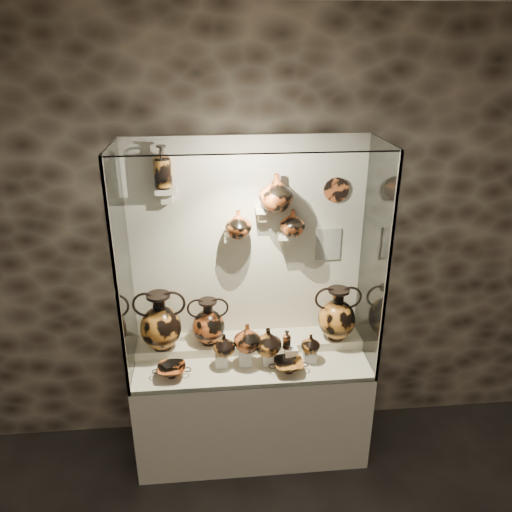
{
  "coord_description": "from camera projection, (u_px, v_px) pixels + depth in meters",
  "views": [
    {
      "loc": [
        -0.26,
        -0.86,
        2.96
      ],
      "look_at": [
        0.04,
        2.23,
        1.63
      ],
      "focal_mm": 35.0,
      "sensor_mm": 36.0,
      "label": 1
    }
  ],
  "objects": [
    {
      "name": "jug_c",
      "position": [
        268.0,
        341.0,
        3.52
      ],
      "size": [
        0.25,
        0.25,
        0.2
      ],
      "primitive_type": "imported",
      "rotation": [
        0.0,
        0.0,
        0.34
      ],
      "color": "#B96C23",
      "rests_on": "pedestal_c"
    },
    {
      "name": "back_panel",
      "position": [
        247.0,
        246.0,
        3.63
      ],
      "size": [
        1.7,
        0.03,
        1.6
      ],
      "primitive_type": "cube",
      "color": "beige",
      "rests_on": "plinth"
    },
    {
      "name": "bracket_cc",
      "position": [
        287.0,
        235.0,
        3.54
      ],
      "size": [
        0.14,
        0.12,
        0.04
      ],
      "primitive_type": "cube",
      "color": "beige",
      "rests_on": "back_panel"
    },
    {
      "name": "jug_b",
      "position": [
        247.0,
        337.0,
        3.49
      ],
      "size": [
        0.25,
        0.25,
        0.2
      ],
      "primitive_type": "imported",
      "rotation": [
        0.0,
        0.0,
        0.33
      ],
      "color": "#B54E1F",
      "rests_on": "pedestal_b"
    },
    {
      "name": "bracket_ca",
      "position": [
        234.0,
        237.0,
        3.51
      ],
      "size": [
        0.14,
        0.12,
        0.04
      ],
      "primitive_type": "cube",
      "color": "beige",
      "rests_on": "back_panel"
    },
    {
      "name": "frame_post_right",
      "position": [
        387.0,
        277.0,
        3.15
      ],
      "size": [
        0.02,
        0.02,
        1.6
      ],
      "primitive_type": "cube",
      "color": "gray",
      "rests_on": "plinth"
    },
    {
      "name": "kylix_right",
      "position": [
        288.0,
        365.0,
        3.49
      ],
      "size": [
        0.33,
        0.31,
        0.11
      ],
      "primitive_type": null,
      "rotation": [
        0.0,
        0.0,
        -0.36
      ],
      "color": "#B96C23",
      "rests_on": "front_tier"
    },
    {
      "name": "bracket_cb",
      "position": [
        262.0,
        209.0,
        3.45
      ],
      "size": [
        0.1,
        0.12,
        0.04
      ],
      "primitive_type": "cube",
      "color": "beige",
      "rests_on": "back_panel"
    },
    {
      "name": "wall_back",
      "position": [
        247.0,
        246.0,
        3.63
      ],
      "size": [
        5.0,
        0.02,
        3.2
      ],
      "primitive_type": "cube",
      "color": "#2C231B",
      "rests_on": "ground"
    },
    {
      "name": "glass_right",
      "position": [
        374.0,
        259.0,
        3.41
      ],
      "size": [
        0.01,
        0.6,
        1.6
      ],
      "primitive_type": "cube",
      "color": "white",
      "rests_on": "plinth"
    },
    {
      "name": "ovoid_vase_a",
      "position": [
        238.0,
        224.0,
        3.43
      ],
      "size": [
        0.22,
        0.22,
        0.19
      ],
      "primitive_type": "imported",
      "rotation": [
        0.0,
        0.0,
        -0.25
      ],
      "color": "#B54E1F",
      "rests_on": "bracket_ca"
    },
    {
      "name": "info_placard",
      "position": [
        328.0,
        244.0,
        3.66
      ],
      "size": [
        0.18,
        0.01,
        0.24
      ],
      "primitive_type": "cube",
      "color": "beige",
      "rests_on": "back_panel"
    },
    {
      "name": "amphora_right",
      "position": [
        337.0,
        314.0,
        3.7
      ],
      "size": [
        0.42,
        0.42,
        0.42
      ],
      "primitive_type": null,
      "rotation": [
        0.0,
        0.0,
        0.32
      ],
      "color": "#B96C23",
      "rests_on": "rear_tier"
    },
    {
      "name": "wall_plate",
      "position": [
        336.0,
        190.0,
        3.5
      ],
      "size": [
        0.18,
        0.02,
        0.18
      ],
      "primitive_type": "cylinder",
      "rotation": [
        1.57,
        0.0,
        0.0
      ],
      "color": "#AF4F22",
      "rests_on": "back_panel"
    },
    {
      "name": "ovoid_vase_b",
      "position": [
        276.0,
        192.0,
        3.34
      ],
      "size": [
        0.28,
        0.28,
        0.25
      ],
      "primitive_type": "imported",
      "rotation": [
        0.0,
        0.0,
        0.19
      ],
      "color": "#B54E1F",
      "rests_on": "bracket_cb"
    },
    {
      "name": "bracket_ul",
      "position": [
        166.0,
        191.0,
        3.33
      ],
      "size": [
        0.14,
        0.12,
        0.04
      ],
      "primitive_type": "cube",
      "color": "beige",
      "rests_on": "back_panel"
    },
    {
      "name": "pedestal_c",
      "position": [
        269.0,
        357.0,
        3.59
      ],
      "size": [
        0.09,
        0.09,
        0.09
      ],
      "primitive_type": "cube",
      "color": "silver",
      "rests_on": "front_tier"
    },
    {
      "name": "lekythos_tall",
      "position": [
        162.0,
        165.0,
        3.25
      ],
      "size": [
        0.17,
        0.17,
        0.32
      ],
      "primitive_type": null,
      "rotation": [
        0.0,
        0.0,
        0.42
      ],
      "color": "#B96C23",
      "rests_on": "bracket_ul"
    },
    {
      "name": "ovoid_vase_c",
      "position": [
        293.0,
        222.0,
        3.47
      ],
      "size": [
        0.21,
        0.21,
        0.18
      ],
      "primitive_type": "imported",
      "rotation": [
        0.0,
        0.0,
        -0.2
      ],
      "color": "#B54E1F",
      "rests_on": "bracket_cc"
    },
    {
      "name": "amphora_mid",
      "position": [
        208.0,
        322.0,
        3.65
      ],
      "size": [
        0.37,
        0.37,
        0.36
      ],
      "primitive_type": null,
      "rotation": [
        0.0,
        0.0,
        0.38
      ],
      "color": "#B54E1F",
      "rests_on": "rear_tier"
    },
    {
      "name": "plinth",
      "position": [
        252.0,
        406.0,
        3.81
      ],
      "size": [
        1.7,
        0.6,
        0.8
      ],
      "primitive_type": "cube",
      "color": "beige",
      "rests_on": "floor"
    },
    {
      "name": "glass_left",
      "position": [
        123.0,
        268.0,
        3.27
      ],
      "size": [
        0.01,
        0.6,
        1.6
      ],
      "primitive_type": "cube",
      "color": "white",
      "rests_on": "plinth"
    },
    {
      "name": "pedestal_e",
      "position": [
        310.0,
        356.0,
        3.62
      ],
      "size": [
        0.09,
        0.09,
        0.08
      ],
      "primitive_type": "cube",
      "color": "silver",
      "rests_on": "front_tier"
    },
    {
      "name": "kylix_left",
      "position": [
        172.0,
        370.0,
        3.44
      ],
      "size": [
        0.32,
        0.3,
        0.1
      ],
      "primitive_type": null,
      "rotation": [
        0.0,
        0.0,
        0.43
      ],
      "color": "#B54E1F",
      "rests_on": "front_tier"
    },
    {
      "name": "pedestal_d",
      "position": [
        291.0,
        354.0,
        3.6
      ],
      "size": [
        0.09,
        0.09,
        0.12
      ],
      "primitive_type": "cube",
      "color": "silver",
      "rests_on": "front_tier"
    },
    {
      "name": "pedestal_b",
      "position": [
        245.0,
        356.0,
        3.57
      ],
      "size": [
        0.09,
        0.09,
        0.13
      ],
      "primitive_type": "cube",
      "color": "silver",
      "rests_on": "front_tier"
    },
    {
      "name": "frame_post_left",
      "position": [
        117.0,
        288.0,
        3.0
      ],
      "size": [
        0.02,
        0.02,
        1.6
      ],
      "primitive_type": "cube",
      "color": "gray",
      "rests_on": "plinth"
    },
    {
      "name": "glass_top",
      "position": [
        251.0,
        144.0,
        3.03
      ],
      "size": [
        1.7,
        0.6,
        0.01
      ],
      "primitive_type": "cube",
      "color": "white",
      "rests_on": "back_panel"
    },
    {
      "name": "jug_e",
      "position": [
        311.0,
        343.0,
        3.57
      ],
      "size": [
        0.14,
        0.14,
        0.14
      ],
      "primitive_type": "imported",
      "rotation": [
        0.0,
        0.0,
        -0.0
      ],
      "color": "#B96C23",
      "rests_on": "pedestal_e"
    },
    {
      "name": "glass_front",
      "position": [
        255.0,
        283.0,
        3.07
      ],
      "size": [
        1.7,
        0.01,
        1.6
      ],
      "primitive_type": "cube",
      "color": "white",
      "rests_on": "plinth"
    },
    {
      "name": "rear_tier",
      "position": [
        250.0,
        344.0,
        3.8
      ],
      "size": [
        1.7,
        0.25,
        0.1
      ],
      "primitive_type": "cube",
      "color": "beige",
      "rests_on": "plinth"
    },
    {
      "name": "jug_a",
      "position": [
        224.0,
        345.0,
        3.5
      ],
      "size": [
        0.2,
        0.2,
        0.16
      ],
      "primitive_type": "imported",
      "rotation": [
        0.0,
        0.0,
        -0.33
      ],
      "color": "#B96C23",
      "rests_on": "pedestal_a"
    },
    {
      "name": "pedestal_a",
      "position": [
        222.0,
        359.0,
        3.56
      ],
      "size": [
        0.09,
        0.09,
        0.1
      ],
      "primitive_type": "cube",
      "color": "silver",
      "rests_on": "front_tier"
    },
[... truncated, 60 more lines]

